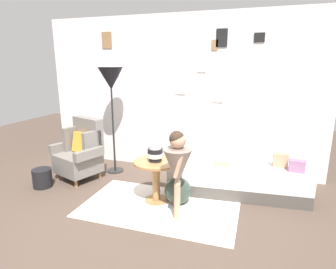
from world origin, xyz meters
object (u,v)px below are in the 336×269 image
at_px(side_table, 156,173).
at_px(book_on_daybed, 221,164).
at_px(vase_striped, 155,152).
at_px(floor_lamp, 111,82).
at_px(demijohn_near, 178,190).
at_px(person_child, 177,164).
at_px(armchair, 81,152).
at_px(daybed, 236,178).
at_px(magazine_basket, 42,178).

bearing_deg(side_table, book_on_daybed, 37.63).
relative_size(vase_striped, floor_lamp, 0.17).
xyz_separation_m(vase_striped, demijohn_near, (0.30, 0.04, -0.51)).
bearing_deg(person_child, vase_striped, 141.20).
height_order(armchair, floor_lamp, floor_lamp).
bearing_deg(daybed, book_on_daybed, -162.42).
relative_size(side_table, demijohn_near, 1.33).
xyz_separation_m(floor_lamp, person_child, (1.45, -1.13, -0.84)).
bearing_deg(person_child, side_table, 140.25).
xyz_separation_m(daybed, book_on_daybed, (-0.22, -0.07, 0.22)).
bearing_deg(side_table, demijohn_near, 6.24).
bearing_deg(side_table, person_child, -39.75).
distance_m(demijohn_near, magazine_basket, 2.09).
relative_size(daybed, side_table, 3.33).
xyz_separation_m(side_table, person_child, (0.39, -0.32, 0.28)).
xyz_separation_m(daybed, magazine_basket, (-2.79, -0.77, -0.06)).
bearing_deg(demijohn_near, floor_lamp, 150.09).
xyz_separation_m(side_table, demijohn_near, (0.29, 0.03, -0.23)).
bearing_deg(daybed, floor_lamp, 176.04).
height_order(floor_lamp, demijohn_near, floor_lamp).
bearing_deg(side_table, magazine_basket, -176.81).
height_order(armchair, vase_striped, armchair).
xyz_separation_m(daybed, side_table, (-1.00, -0.67, 0.21)).
relative_size(armchair, book_on_daybed, 4.41).
bearing_deg(magazine_basket, book_on_daybed, 15.19).
height_order(person_child, book_on_daybed, person_child).
xyz_separation_m(person_child, demijohn_near, (-0.09, 0.35, -0.50)).
bearing_deg(book_on_daybed, demijohn_near, -130.48).
relative_size(side_table, vase_striped, 2.01).
height_order(vase_striped, person_child, person_child).
relative_size(demijohn_near, magazine_basket, 1.57).
height_order(armchair, magazine_basket, armchair).
xyz_separation_m(armchair, book_on_daybed, (2.21, 0.20, -0.02)).
relative_size(armchair, vase_striped, 3.33).
bearing_deg(person_child, book_on_daybed, 67.00).
distance_m(person_child, magazine_basket, 2.26).
bearing_deg(book_on_daybed, vase_striped, -142.33).
distance_m(vase_striped, magazine_basket, 1.87).
distance_m(armchair, side_table, 1.49).
height_order(book_on_daybed, demijohn_near, demijohn_near).
bearing_deg(side_table, vase_striped, -137.21).
xyz_separation_m(floor_lamp, magazine_basket, (-0.73, -0.91, -1.38)).
relative_size(daybed, magazine_basket, 6.98).
xyz_separation_m(armchair, demijohn_near, (1.72, -0.37, -0.26)).
xyz_separation_m(book_on_daybed, magazine_basket, (-2.57, -0.70, -0.28)).
relative_size(floor_lamp, book_on_daybed, 7.99).
distance_m(side_table, demijohn_near, 0.37).
distance_m(armchair, magazine_basket, 0.68).
bearing_deg(demijohn_near, vase_striped, -172.80).
xyz_separation_m(book_on_daybed, demijohn_near, (-0.48, -0.57, -0.23)).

